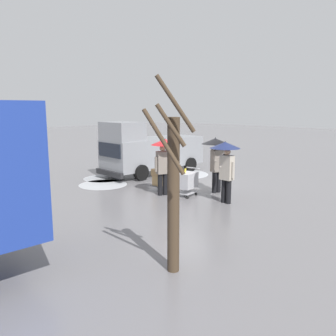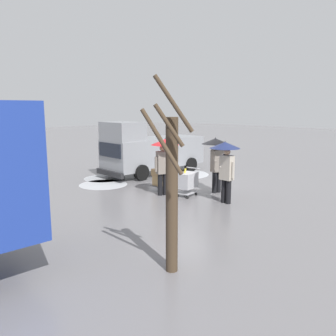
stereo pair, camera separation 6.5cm
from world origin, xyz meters
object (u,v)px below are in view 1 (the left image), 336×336
hand_dolly_boxes (160,177)px  pedestrian_black_side (216,152)px  bare_tree_near (173,189)px  shopping_cart_vendor (187,181)px  pedestrian_white_side (226,157)px  cargo_van_parked_right (150,150)px  pedestrian_pink_side (164,153)px

hand_dolly_boxes → pedestrian_black_side: bearing=-143.9°
hand_dolly_boxes → bare_tree_near: (-5.10, 4.61, 1.15)m
pedestrian_black_side → shopping_cart_vendor: bearing=69.9°
pedestrian_black_side → pedestrian_white_side: same height
cargo_van_parked_right → bare_tree_near: bare_tree_near is taller
cargo_van_parked_right → bare_tree_near: 10.51m
cargo_van_parked_right → shopping_cart_vendor: cargo_van_parked_right is taller
pedestrian_black_side → pedestrian_white_side: (-1.10, 0.93, 0.00)m
pedestrian_pink_side → pedestrian_black_side: same height
shopping_cart_vendor → pedestrian_pink_side: 1.34m
shopping_cart_vendor → cargo_van_parked_right: bearing=-25.6°
cargo_van_parked_right → shopping_cart_vendor: bearing=154.4°
hand_dolly_boxes → pedestrian_black_side: pedestrian_black_side is taller
pedestrian_pink_side → hand_dolly_boxes: bearing=-31.6°
pedestrian_pink_side → bare_tree_near: size_ratio=0.56×
shopping_cart_vendor → bare_tree_near: bearing=128.7°
hand_dolly_boxes → pedestrian_pink_side: 1.25m
cargo_van_parked_right → pedestrian_white_side: cargo_van_parked_right is taller
cargo_van_parked_right → hand_dolly_boxes: 3.69m
cargo_van_parked_right → bare_tree_near: (-8.03, 6.76, 0.52)m
shopping_cart_vendor → bare_tree_near: size_ratio=0.27×
pedestrian_pink_side → bare_tree_near: 6.20m
shopping_cart_vendor → pedestrian_black_side: size_ratio=0.49×
cargo_van_parked_right → pedestrian_black_side: cargo_van_parked_right is taller
shopping_cart_vendor → hand_dolly_boxes: bearing=4.9°
cargo_van_parked_right → pedestrian_pink_side: bearing=144.4°
cargo_van_parked_right → pedestrian_black_side: 4.78m
hand_dolly_boxes → bare_tree_near: 6.97m
cargo_van_parked_right → bare_tree_near: size_ratio=1.41×
shopping_cart_vendor → pedestrian_pink_side: (0.74, 0.48, 1.02)m
bare_tree_near → shopping_cart_vendor: bearing=-51.3°
pedestrian_pink_side → pedestrian_black_side: (-1.16, -1.64, 0.00)m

